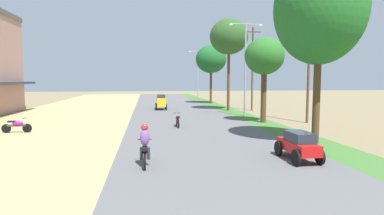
% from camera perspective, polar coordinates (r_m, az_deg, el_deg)
% --- Properties ---
extents(parked_motorbike_third, '(1.80, 0.54, 0.94)m').
position_cam_1_polar(parked_motorbike_third, '(22.33, -29.69, -2.83)').
color(parked_motorbike_third, black).
rests_on(parked_motorbike_third, dirt_shoulder).
extents(median_tree_nearest, '(4.60, 4.60, 9.77)m').
position_cam_1_polar(median_tree_nearest, '(17.62, 22.60, 16.48)').
color(median_tree_nearest, '#4C351E').
rests_on(median_tree_nearest, median_strip).
extents(median_tree_second, '(3.04, 3.04, 6.61)m').
position_cam_1_polar(median_tree_second, '(24.65, 13.28, 9.08)').
color(median_tree_second, '#4C351E').
rests_on(median_tree_second, median_strip).
extents(median_tree_third, '(4.09, 4.09, 9.84)m').
position_cam_1_polar(median_tree_third, '(33.93, 6.86, 12.85)').
color(median_tree_third, '#4C351E').
rests_on(median_tree_third, median_strip).
extents(median_tree_fourth, '(4.29, 4.29, 8.16)m').
position_cam_1_polar(median_tree_fourth, '(43.58, 3.55, 8.91)').
color(median_tree_fourth, '#4C351E').
rests_on(median_tree_fourth, median_strip).
extents(streetlamp_near, '(3.16, 0.20, 8.46)m').
position_cam_1_polar(streetlamp_near, '(28.59, 9.85, 8.09)').
color(streetlamp_near, gray).
rests_on(streetlamp_near, median_strip).
extents(streetlamp_mid, '(3.16, 0.20, 8.41)m').
position_cam_1_polar(streetlamp_mid, '(53.87, 1.08, 6.73)').
color(streetlamp_mid, gray).
rests_on(streetlamp_mid, median_strip).
extents(utility_pole_near, '(1.80, 0.20, 9.07)m').
position_cam_1_polar(utility_pole_near, '(34.53, 11.14, 7.27)').
color(utility_pole_near, brown).
rests_on(utility_pole_near, ground).
extents(utility_pole_far, '(1.80, 0.20, 8.87)m').
position_cam_1_polar(utility_pole_far, '(25.82, 20.84, 7.55)').
color(utility_pole_far, brown).
rests_on(utility_pole_far, ground).
extents(car_sedan_red, '(1.10, 2.26, 1.19)m').
position_cam_1_polar(car_sedan_red, '(13.49, 19.13, -6.48)').
color(car_sedan_red, red).
rests_on(car_sedan_red, road_strip).
extents(car_van_yellow, '(1.19, 2.41, 1.67)m').
position_cam_1_polar(car_van_yellow, '(34.49, -5.78, 1.19)').
color(car_van_yellow, gold).
rests_on(car_van_yellow, road_strip).
extents(motorbike_ahead_second, '(0.54, 1.80, 1.66)m').
position_cam_1_polar(motorbike_ahead_second, '(12.08, -8.74, -7.04)').
color(motorbike_ahead_second, black).
rests_on(motorbike_ahead_second, road_strip).
extents(motorbike_ahead_third, '(0.54, 1.80, 0.94)m').
position_cam_1_polar(motorbike_ahead_third, '(21.84, -2.69, -2.27)').
color(motorbike_ahead_third, black).
rests_on(motorbike_ahead_third, road_strip).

